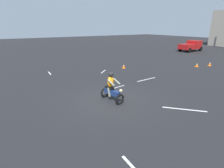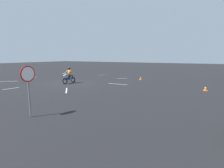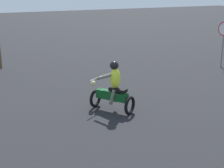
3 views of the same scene
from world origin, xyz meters
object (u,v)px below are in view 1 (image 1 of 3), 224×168
(traffic_cone_mid_center, at_px, (210,64))
(traffic_cone_near_right, at_px, (124,66))
(motorcycle_rider_foreground, at_px, (112,88))
(pickup_truck, at_px, (191,46))
(traffic_cone_mid_left, at_px, (197,65))

(traffic_cone_mid_center, bearing_deg, traffic_cone_near_right, -115.95)
(motorcycle_rider_foreground, distance_m, pickup_truck, 24.23)
(motorcycle_rider_foreground, xyz_separation_m, pickup_truck, (-10.02, 22.06, 0.20))
(pickup_truck, height_order, traffic_cone_mid_left, pickup_truck)
(motorcycle_rider_foreground, height_order, pickup_truck, pickup_truck)
(traffic_cone_near_right, bearing_deg, traffic_cone_mid_center, 64.05)
(pickup_truck, xyz_separation_m, traffic_cone_mid_center, (8.01, -8.37, -0.73))
(motorcycle_rider_foreground, bearing_deg, traffic_cone_near_right, -138.15)
(pickup_truck, distance_m, traffic_cone_near_right, 17.20)
(pickup_truck, height_order, traffic_cone_near_right, pickup_truck)
(traffic_cone_near_right, relative_size, traffic_cone_mid_center, 0.94)
(motorcycle_rider_foreground, distance_m, traffic_cone_near_right, 8.10)
(traffic_cone_mid_left, bearing_deg, traffic_cone_mid_center, 72.20)
(motorcycle_rider_foreground, relative_size, traffic_cone_mid_left, 4.55)
(motorcycle_rider_foreground, relative_size, traffic_cone_near_right, 4.32)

